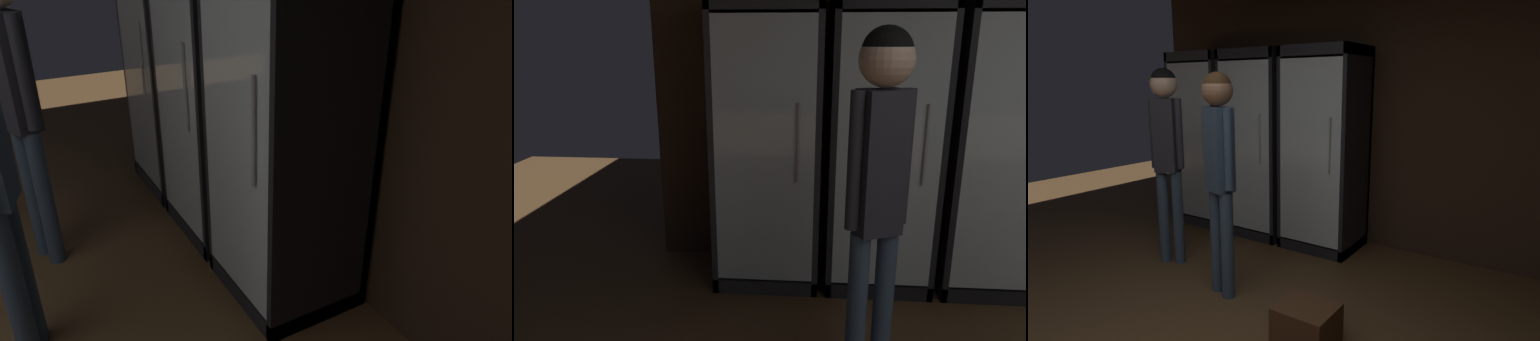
{
  "view_description": "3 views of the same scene",
  "coord_description": "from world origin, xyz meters",
  "views": [
    {
      "loc": [
        1.31,
        1.44,
        1.83
      ],
      "look_at": [
        -0.66,
        2.55,
        0.73
      ],
      "focal_mm": 34.17,
      "sensor_mm": 36.0,
      "label": 1
    },
    {
      "loc": [
        -1.86,
        -0.37,
        1.68
      ],
      "look_at": [
        -2.08,
        2.31,
        0.92
      ],
      "focal_mm": 31.84,
      "sensor_mm": 36.0,
      "label": 2
    },
    {
      "loc": [
        1.32,
        -0.88,
        1.6
      ],
      "look_at": [
        -0.99,
        2.58,
        0.75
      ],
      "focal_mm": 29.25,
      "sensor_mm": 36.0,
      "label": 3
    }
  ],
  "objects": [
    {
      "name": "shopper_near",
      "position": [
        -1.54,
        1.56,
        1.15
      ],
      "size": [
        0.29,
        0.23,
        1.75
      ],
      "color": "#384C66",
      "rests_on": "ground"
    },
    {
      "name": "cooler_center",
      "position": [
        -0.58,
        2.73,
        0.96
      ],
      "size": [
        0.72,
        0.62,
        1.96
      ],
      "color": "black",
      "rests_on": "ground"
    },
    {
      "name": "cooler_left",
      "position": [
        -1.35,
        2.73,
        0.96
      ],
      "size": [
        0.72,
        0.62,
        1.96
      ],
      "color": "black",
      "rests_on": "ground"
    },
    {
      "name": "cooler_far_left",
      "position": [
        -2.12,
        2.72,
        0.96
      ],
      "size": [
        0.72,
        0.62,
        1.96
      ],
      "color": "#2B2B30",
      "rests_on": "ground"
    }
  ]
}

